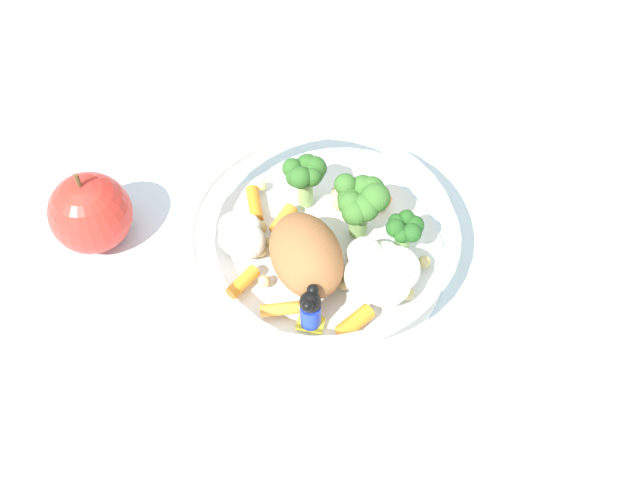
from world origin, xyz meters
TOP-DOWN VIEW (x-y plane):
  - ground_plane at (0.00, 0.00)m, footprint 2.40×2.40m
  - food_container at (0.01, 0.01)m, footprint 0.21×0.21m
  - loose_apple at (-0.01, 0.19)m, footprint 0.06×0.06m

SIDE VIEW (x-z plane):
  - ground_plane at x=0.00m, z-range 0.00..0.00m
  - food_container at x=0.01m, z-range 0.00..0.06m
  - loose_apple at x=-0.01m, z-range -0.01..0.07m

